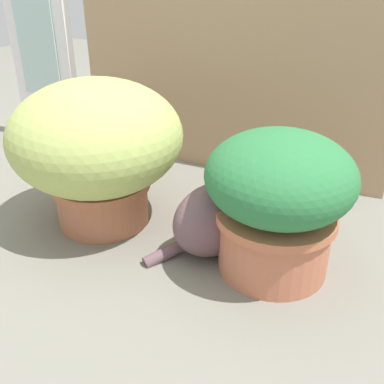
{
  "coord_description": "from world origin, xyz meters",
  "views": [
    {
      "loc": [
        0.57,
        -1.0,
        0.77
      ],
      "look_at": [
        0.09,
        0.01,
        0.18
      ],
      "focal_mm": 41.86,
      "sensor_mm": 36.0,
      "label": 1
    }
  ],
  "objects_px": {
    "leafy_planter": "(278,198)",
    "cat": "(220,214)",
    "mushroom_ornament_red": "(89,213)",
    "mushroom_ornament_pink": "(76,206)",
    "grass_planter": "(97,145)"
  },
  "relations": [
    {
      "from": "cat",
      "to": "leafy_planter",
      "type": "bearing_deg",
      "value": -5.31
    },
    {
      "from": "leafy_planter",
      "to": "cat",
      "type": "distance_m",
      "value": 0.19
    },
    {
      "from": "cat",
      "to": "mushroom_ornament_pink",
      "type": "relative_size",
      "value": 2.7
    },
    {
      "from": "grass_planter",
      "to": "leafy_planter",
      "type": "height_order",
      "value": "grass_planter"
    },
    {
      "from": "cat",
      "to": "mushroom_ornament_pink",
      "type": "bearing_deg",
      "value": -169.86
    },
    {
      "from": "cat",
      "to": "mushroom_ornament_pink",
      "type": "xyz_separation_m",
      "value": [
        -0.45,
        -0.08,
        -0.04
      ]
    },
    {
      "from": "grass_planter",
      "to": "cat",
      "type": "relative_size",
      "value": 1.6
    },
    {
      "from": "grass_planter",
      "to": "cat",
      "type": "xyz_separation_m",
      "value": [
        0.4,
        0.0,
        -0.14
      ]
    },
    {
      "from": "leafy_planter",
      "to": "mushroom_ornament_red",
      "type": "distance_m",
      "value": 0.58
    },
    {
      "from": "leafy_planter",
      "to": "cat",
      "type": "relative_size",
      "value": 1.22
    },
    {
      "from": "mushroom_ornament_pink",
      "to": "mushroom_ornament_red",
      "type": "bearing_deg",
      "value": -12.46
    },
    {
      "from": "grass_planter",
      "to": "mushroom_ornament_red",
      "type": "xyz_separation_m",
      "value": [
        0.01,
        -0.09,
        -0.19
      ]
    },
    {
      "from": "cat",
      "to": "grass_planter",
      "type": "bearing_deg",
      "value": -179.71
    },
    {
      "from": "leafy_planter",
      "to": "mushroom_ornament_pink",
      "type": "bearing_deg",
      "value": -173.94
    },
    {
      "from": "mushroom_ornament_pink",
      "to": "mushroom_ornament_red",
      "type": "relative_size",
      "value": 1.11
    }
  ]
}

